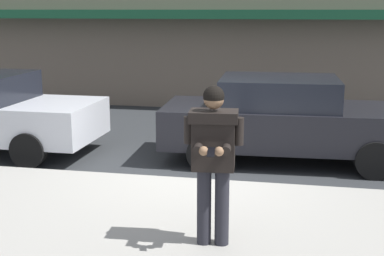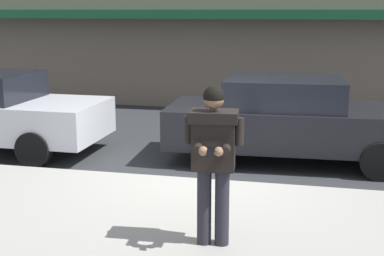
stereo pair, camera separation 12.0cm
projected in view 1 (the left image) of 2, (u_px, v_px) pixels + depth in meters
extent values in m
plane|color=#2B2D30|center=(196.00, 183.00, 8.61)|extent=(80.00, 80.00, 0.00)
cube|color=silver|center=(258.00, 185.00, 8.46)|extent=(28.00, 0.12, 0.01)
cube|color=#195133|center=(279.00, 14.00, 13.74)|extent=(26.60, 0.70, 0.24)
cylinder|color=black|center=(70.00, 129.00, 10.97)|extent=(0.64, 0.23, 0.64)
cylinder|color=black|center=(29.00, 150.00, 9.34)|extent=(0.64, 0.23, 0.64)
cube|color=black|center=(288.00, 125.00, 9.69)|extent=(4.57, 2.00, 0.70)
cube|color=black|center=(279.00, 92.00, 9.58)|extent=(2.13, 1.72, 0.52)
cylinder|color=black|center=(359.00, 136.00, 10.38)|extent=(0.65, 0.25, 0.64)
cylinder|color=black|center=(375.00, 160.00, 8.73)|extent=(0.65, 0.25, 0.64)
cylinder|color=black|center=(217.00, 131.00, 10.80)|extent=(0.65, 0.25, 0.64)
cylinder|color=black|center=(206.00, 153.00, 9.15)|extent=(0.65, 0.25, 0.64)
cylinder|color=#23232B|center=(222.00, 207.00, 5.95)|extent=(0.16, 0.16, 0.88)
cylinder|color=#23232B|center=(204.00, 206.00, 5.97)|extent=(0.16, 0.16, 0.88)
cube|color=black|center=(214.00, 140.00, 5.79)|extent=(0.48, 0.34, 0.64)
cube|color=black|center=(214.00, 116.00, 5.73)|extent=(0.55, 0.38, 0.12)
cylinder|color=black|center=(239.00, 131.00, 5.74)|extent=(0.11, 0.11, 0.30)
cylinder|color=black|center=(226.00, 148.00, 5.63)|extent=(0.12, 0.31, 0.10)
sphere|color=#8C6647|center=(219.00, 151.00, 5.50)|extent=(0.10, 0.10, 0.10)
cylinder|color=black|center=(189.00, 130.00, 5.80)|extent=(0.11, 0.11, 0.30)
cylinder|color=black|center=(198.00, 147.00, 5.66)|extent=(0.12, 0.31, 0.10)
sphere|color=#8C6647|center=(204.00, 151.00, 5.52)|extent=(0.10, 0.10, 0.10)
cube|color=black|center=(211.00, 152.00, 5.47)|extent=(0.09, 0.15, 0.07)
sphere|color=#8C6647|center=(214.00, 99.00, 5.66)|extent=(0.22, 0.22, 0.22)
sphere|color=black|center=(214.00, 96.00, 5.66)|extent=(0.23, 0.23, 0.23)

